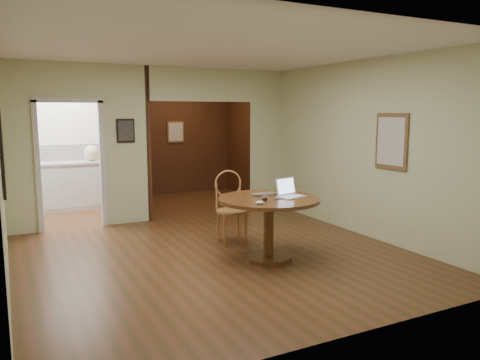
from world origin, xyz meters
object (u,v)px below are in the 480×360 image
dining_table (269,214)px  open_laptop (289,192)px  closed_laptop (267,194)px  chair (230,203)px

dining_table → open_laptop: bearing=-8.6°
closed_laptop → dining_table: bearing=-110.4°
open_laptop → closed_laptop: bearing=124.4°
dining_table → closed_laptop: size_ratio=3.84×
chair → closed_laptop: (0.14, -0.81, 0.24)m
dining_table → closed_laptop: bearing=70.8°
dining_table → chair: bearing=95.4°
dining_table → open_laptop: (0.28, -0.04, 0.28)m
dining_table → open_laptop: size_ratio=3.41×
chair → open_laptop: size_ratio=2.77×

